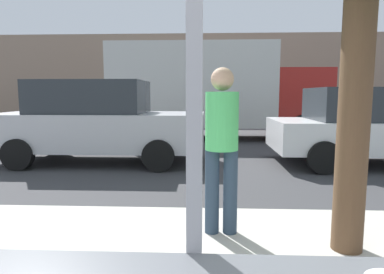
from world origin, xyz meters
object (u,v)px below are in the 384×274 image
at_px(parked_car_white, 368,126).
at_px(pedestrian, 222,140).
at_px(box_truck, 212,89).
at_px(parked_car_silver, 98,122).

distance_m(parked_car_white, pedestrian, 5.28).
bearing_deg(parked_car_white, box_truck, 127.31).
relative_size(parked_car_white, box_truck, 0.57).
bearing_deg(box_truck, pedestrian, -90.10).
bearing_deg(parked_car_silver, parked_car_white, -0.00).
xyz_separation_m(box_truck, pedestrian, (-0.02, -8.43, -0.64)).
relative_size(parked_car_silver, pedestrian, 2.81).
bearing_deg(parked_car_silver, box_truck, 59.08).
height_order(parked_car_white, box_truck, box_truck).
height_order(parked_car_silver, box_truck, box_truck).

